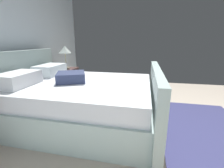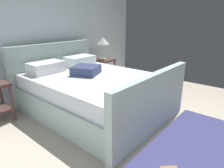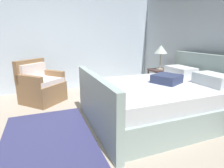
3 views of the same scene
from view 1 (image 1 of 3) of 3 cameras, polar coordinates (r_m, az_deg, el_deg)
ground_plane at (r=2.70m, az=31.74°, el=-13.85°), size 5.11×6.30×0.02m
wall_back at (r=3.14m, az=-35.40°, el=13.66°), size 5.23×0.12×2.52m
bed at (r=2.47m, az=-11.78°, el=-5.32°), size 1.82×2.31×1.06m
nightstand_right at (r=3.85m, az=-16.32°, el=2.77°), size 0.44×0.44×0.60m
table_lamp_right at (r=3.77m, az=-17.03°, el=11.82°), size 0.29×0.29×0.51m
area_rug at (r=2.59m, az=31.05°, el=-14.50°), size 1.98×1.24×0.01m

